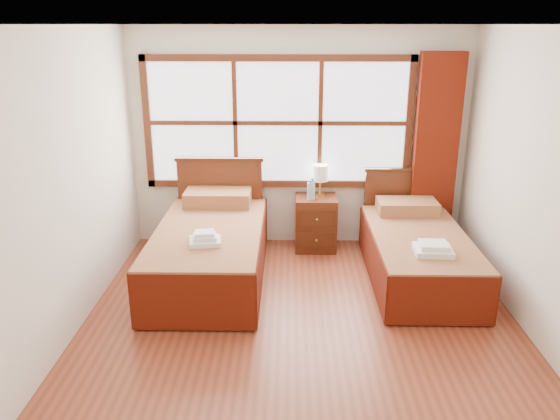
{
  "coord_description": "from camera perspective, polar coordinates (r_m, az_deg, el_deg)",
  "views": [
    {
      "loc": [
        -0.11,
        -4.19,
        2.6
      ],
      "look_at": [
        -0.2,
        0.7,
        0.93
      ],
      "focal_mm": 35.0,
      "sensor_mm": 36.0,
      "label": 1
    }
  ],
  "objects": [
    {
      "name": "floor",
      "position": [
        4.93,
        2.21,
        -12.98
      ],
      "size": [
        4.5,
        4.5,
        0.0
      ],
      "primitive_type": "plane",
      "color": "brown",
      "rests_on": "ground"
    },
    {
      "name": "ceiling",
      "position": [
        4.19,
        2.68,
        18.81
      ],
      "size": [
        4.5,
        4.5,
        0.0
      ],
      "primitive_type": "plane",
      "rotation": [
        3.14,
        0.0,
        0.0
      ],
      "color": "white",
      "rests_on": "wall_back"
    },
    {
      "name": "wall_back",
      "position": [
        6.57,
        1.97,
        7.42
      ],
      "size": [
        4.0,
        0.0,
        4.0
      ],
      "primitive_type": "plane",
      "rotation": [
        1.57,
        0.0,
        0.0
      ],
      "color": "silver",
      "rests_on": "floor"
    },
    {
      "name": "wall_left",
      "position": [
        4.78,
        -22.33,
        1.59
      ],
      "size": [
        0.0,
        4.5,
        4.5
      ],
      "primitive_type": "plane",
      "rotation": [
        1.57,
        0.0,
        1.57
      ],
      "color": "silver",
      "rests_on": "floor"
    },
    {
      "name": "wall_right",
      "position": [
        4.87,
        26.66,
        1.3
      ],
      "size": [
        0.0,
        4.5,
        4.5
      ],
      "primitive_type": "plane",
      "rotation": [
        1.57,
        0.0,
        -1.57
      ],
      "color": "silver",
      "rests_on": "floor"
    },
    {
      "name": "window",
      "position": [
        6.5,
        -0.24,
        9.09
      ],
      "size": [
        3.16,
        0.06,
        1.56
      ],
      "color": "white",
      "rests_on": "wall_back"
    },
    {
      "name": "curtain",
      "position": [
        6.69,
        15.89,
        5.77
      ],
      "size": [
        0.5,
        0.16,
        2.3
      ],
      "primitive_type": "cube",
      "color": "#66180A",
      "rests_on": "wall_back"
    },
    {
      "name": "bed_left",
      "position": [
        5.9,
        -7.24,
        -3.9
      ],
      "size": [
        1.12,
        2.18,
        1.1
      ],
      "color": "#421F0D",
      "rests_on": "floor"
    },
    {
      "name": "bed_right",
      "position": [
        6.02,
        14.12,
        -4.26
      ],
      "size": [
        1.01,
        2.03,
        0.97
      ],
      "color": "#421F0D",
      "rests_on": "floor"
    },
    {
      "name": "nightstand",
      "position": [
        6.6,
        3.75,
        -1.36
      ],
      "size": [
        0.49,
        0.48,
        0.65
      ],
      "color": "#532412",
      "rests_on": "floor"
    },
    {
      "name": "towels_left",
      "position": [
        5.33,
        -7.84,
        -3.0
      ],
      "size": [
        0.33,
        0.3,
        0.13
      ],
      "rotation": [
        0.0,
        0.0,
        0.15
      ],
      "color": "white",
      "rests_on": "bed_left"
    },
    {
      "name": "towels_right",
      "position": [
        5.43,
        15.72,
        -3.91
      ],
      "size": [
        0.37,
        0.33,
        0.11
      ],
      "rotation": [
        0.0,
        0.0,
        -0.06
      ],
      "color": "white",
      "rests_on": "bed_right"
    },
    {
      "name": "lamp",
      "position": [
        6.5,
        4.24,
        3.79
      ],
      "size": [
        0.19,
        0.19,
        0.37
      ],
      "color": "gold",
      "rests_on": "nightstand"
    },
    {
      "name": "bottle_near",
      "position": [
        6.39,
        3.38,
        2.14
      ],
      "size": [
        0.07,
        0.07,
        0.25
      ],
      "color": "#A1BECF",
      "rests_on": "nightstand"
    },
    {
      "name": "bottle_far",
      "position": [
        6.37,
        3.12,
        2.01
      ],
      "size": [
        0.06,
        0.06,
        0.23
      ],
      "color": "#A1BECF",
      "rests_on": "nightstand"
    }
  ]
}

